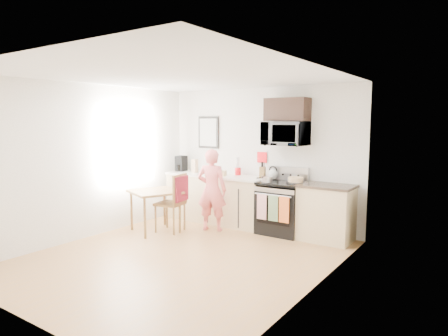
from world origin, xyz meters
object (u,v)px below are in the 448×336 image
Objects in this scene: microwave at (286,134)px; person at (212,190)px; range at (282,209)px; dining_table at (155,195)px; chair at (177,195)px; cake at (296,180)px.

person is (-1.14, -0.63, -1.02)m from microwave.
microwave is 1.65m from person.
microwave is (-0.00, 0.10, 1.32)m from range.
range is 0.78× the size of person.
dining_table is 0.41m from chair.
microwave is 0.84× the size of dining_table.
range is 1.53× the size of microwave.
range is 0.60m from cake.
microwave is 0.72× the size of chair.
chair is (-1.57, -1.10, -1.08)m from microwave.
range is 1.87m from chair.
range is at bearing -89.94° from microwave.
cake is (1.83, 0.98, 0.30)m from chair.
microwave is 2.20m from chair.
range is at bearing 22.20° from chair.
microwave reaches higher than chair.
microwave reaches higher than range.
person reaches higher than cake.
cake is at bearing 27.89° from dining_table.
dining_table is 2.89× the size of cake.
dining_table is at bearing -148.67° from range.
range is at bearing -174.20° from person.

